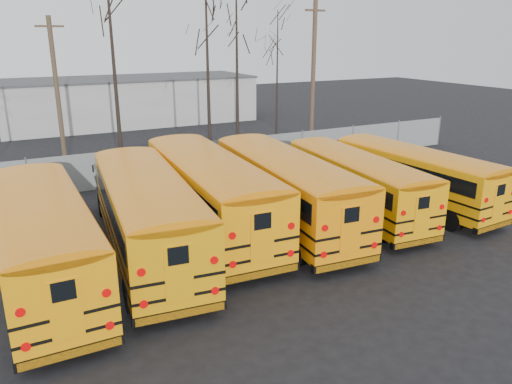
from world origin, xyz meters
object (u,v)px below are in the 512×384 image
bus_b (146,208)px  bus_c (208,187)px  bus_d (283,184)px  bus_e (354,179)px  utility_pole_left (57,92)px  utility_pole_right (313,73)px  bus_a (43,232)px  bus_f (412,172)px

bus_b → bus_c: (2.92, 1.24, 0.05)m
bus_c → bus_d: size_ratio=1.03×
bus_e → utility_pole_left: utility_pole_left is taller
utility_pole_left → utility_pole_right: utility_pole_right is taller
bus_a → utility_pole_left: utility_pole_left is taller
bus_b → bus_e: bus_b is taller
bus_c → bus_f: 9.90m
utility_pole_left → bus_e: bearing=-42.5°
bus_a → bus_f: 16.23m
bus_c → utility_pole_right: (13.22, 12.46, 3.24)m
bus_c → bus_d: bearing=-12.0°
bus_d → bus_f: size_ratio=1.14×
bus_b → bus_f: size_ratio=1.14×
bus_e → utility_pole_right: (6.65, 13.51, 3.51)m
bus_c → utility_pole_right: bearing=46.6°
bus_b → utility_pole_left: 15.39m
bus_a → bus_d: bus_d is taller
bus_d → bus_f: (6.76, -0.45, -0.22)m
bus_d → bus_e: 3.54m
utility_pole_right → bus_b: bearing=-149.0°
bus_a → bus_c: 6.68m
utility_pole_left → bus_b: bearing=-73.8°
bus_d → utility_pole_left: 16.49m
bus_b → bus_c: 3.17m
bus_e → bus_d: bearing=-178.9°
bus_d → utility_pole_left: bearing=119.8°
bus_b → utility_pole_right: size_ratio=1.17×
bus_a → bus_b: bearing=9.8°
bus_f → utility_pole_right: utility_pole_right is taller
bus_a → utility_pole_right: size_ratio=1.11×
bus_c → bus_e: size_ratio=1.15×
bus_e → bus_f: (3.24, -0.23, -0.01)m
bus_a → utility_pole_left: (2.52, 15.75, 2.73)m
bus_e → bus_b: bearing=-174.2°
bus_f → bus_a: bearing=178.0°
bus_a → bus_f: bus_a is taller
bus_d → bus_f: 6.78m
bus_c → utility_pole_left: size_ratio=1.35×
bus_d → utility_pole_right: (10.18, 13.29, 3.30)m
utility_pole_right → bus_d: bearing=-136.8°
bus_b → bus_f: bus_b is taller
utility_pole_left → bus_d: bearing=-52.2°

